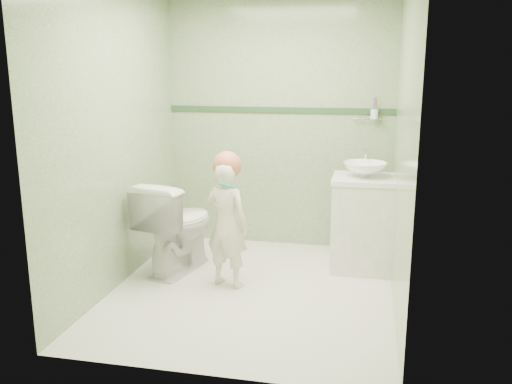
# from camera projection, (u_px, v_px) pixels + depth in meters

# --- Properties ---
(ground) EXTENTS (2.50, 2.50, 0.00)m
(ground) POSITION_uv_depth(u_px,v_px,m) (252.00, 291.00, 4.34)
(ground) COLOR white
(ground) RESTS_ON ground
(room_shell) EXTENTS (2.50, 2.54, 2.40)m
(room_shell) POSITION_uv_depth(u_px,v_px,m) (252.00, 142.00, 4.07)
(room_shell) COLOR gray
(room_shell) RESTS_ON ground
(trim_stripe) EXTENTS (2.20, 0.02, 0.05)m
(trim_stripe) POSITION_uv_depth(u_px,v_px,m) (279.00, 110.00, 5.21)
(trim_stripe) COLOR #29482A
(trim_stripe) RESTS_ON room_shell
(vanity) EXTENTS (0.52, 0.50, 0.80)m
(vanity) POSITION_uv_depth(u_px,v_px,m) (362.00, 225.00, 4.75)
(vanity) COLOR beige
(vanity) RESTS_ON ground
(counter) EXTENTS (0.54, 0.52, 0.04)m
(counter) POSITION_uv_depth(u_px,v_px,m) (364.00, 179.00, 4.65)
(counter) COLOR white
(counter) RESTS_ON vanity
(basin) EXTENTS (0.37, 0.37, 0.13)m
(basin) POSITION_uv_depth(u_px,v_px,m) (365.00, 169.00, 4.63)
(basin) COLOR white
(basin) RESTS_ON counter
(faucet) EXTENTS (0.03, 0.13, 0.18)m
(faucet) POSITION_uv_depth(u_px,v_px,m) (366.00, 157.00, 4.79)
(faucet) COLOR silver
(faucet) RESTS_ON counter
(cup_holder) EXTENTS (0.26, 0.07, 0.21)m
(cup_holder) POSITION_uv_depth(u_px,v_px,m) (373.00, 114.00, 4.99)
(cup_holder) COLOR silver
(cup_holder) RESTS_ON room_shell
(toilet) EXTENTS (0.62, 0.88, 0.81)m
(toilet) POSITION_uv_depth(u_px,v_px,m) (177.00, 225.00, 4.71)
(toilet) COLOR white
(toilet) RESTS_ON ground
(toddler) EXTENTS (0.43, 0.34, 1.03)m
(toddler) POSITION_uv_depth(u_px,v_px,m) (227.00, 225.00, 4.34)
(toddler) COLOR beige
(toddler) RESTS_ON ground
(hair_cap) EXTENTS (0.23, 0.23, 0.23)m
(hair_cap) POSITION_uv_depth(u_px,v_px,m) (227.00, 166.00, 4.26)
(hair_cap) COLOR #C0664C
(hair_cap) RESTS_ON toddler
(teal_toothbrush) EXTENTS (0.11, 0.14, 0.08)m
(teal_toothbrush) POSITION_uv_depth(u_px,v_px,m) (226.00, 185.00, 4.12)
(teal_toothbrush) COLOR #0B9689
(teal_toothbrush) RESTS_ON toddler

